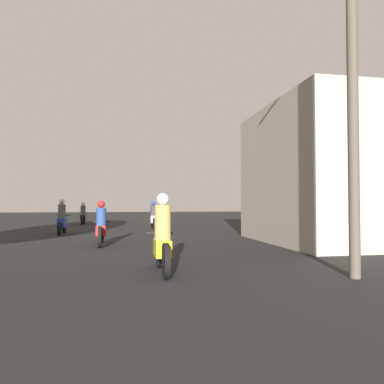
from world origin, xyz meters
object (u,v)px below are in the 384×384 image
object	(u,v)px
motorcycle_red	(101,227)
utility_pole_near	(353,88)
motorcycle_blue	(62,220)
motorcycle_silver	(153,217)
motorcycle_yellow	(162,241)
motorcycle_black	(83,215)
building_right_near	(343,175)

from	to	relation	value
motorcycle_red	utility_pole_near	distance (m)	8.53
motorcycle_blue	motorcycle_silver	distance (m)	5.52
motorcycle_yellow	motorcycle_black	size ratio (longest dim) A/B	1.01
motorcycle_yellow	motorcycle_blue	xyz separation A→B (m)	(-3.43, 10.06, -0.01)
motorcycle_red	utility_pole_near	bearing A→B (deg)	-55.52
motorcycle_yellow	motorcycle_blue	size ratio (longest dim) A/B	0.98
motorcycle_red	motorcycle_black	world-z (taller)	motorcycle_black
motorcycle_red	motorcycle_blue	xyz separation A→B (m)	(-1.97, 4.88, 0.03)
building_right_near	motorcycle_silver	bearing A→B (deg)	124.27
motorcycle_silver	utility_pole_near	world-z (taller)	utility_pole_near
motorcycle_red	motorcycle_black	distance (m)	12.93
motorcycle_blue	utility_pole_near	distance (m)	13.47
motorcycle_yellow	utility_pole_near	bearing A→B (deg)	-20.85
motorcycle_red	motorcycle_silver	distance (m)	8.64
motorcycle_silver	building_right_near	world-z (taller)	building_right_near
motorcycle_black	motorcycle_blue	bearing A→B (deg)	-82.00
motorcycle_blue	building_right_near	world-z (taller)	building_right_near
motorcycle_blue	motorcycle_black	bearing A→B (deg)	96.82
motorcycle_yellow	utility_pole_near	size ratio (longest dim) A/B	0.28
motorcycle_blue	building_right_near	xyz separation A→B (m)	(10.36, -5.41, 1.76)
motorcycle_blue	motorcycle_black	distance (m)	7.92
motorcycle_yellow	utility_pole_near	xyz separation A→B (m)	(3.42, -1.18, 2.89)
motorcycle_silver	utility_pole_near	xyz separation A→B (m)	(2.52, -14.66, 2.92)
utility_pole_near	building_right_near	bearing A→B (deg)	58.90
motorcycle_red	motorcycle_silver	xyz separation A→B (m)	(2.36, 8.31, 0.01)
motorcycle_yellow	building_right_near	xyz separation A→B (m)	(6.93, 4.64, 1.75)
motorcycle_yellow	building_right_near	world-z (taller)	building_right_near
motorcycle_yellow	motorcycle_blue	distance (m)	10.62
building_right_near	motorcycle_red	bearing A→B (deg)	176.35
motorcycle_yellow	motorcycle_red	world-z (taller)	motorcycle_yellow
motorcycle_silver	motorcycle_blue	bearing A→B (deg)	-150.91
motorcycle_blue	motorcycle_black	size ratio (longest dim) A/B	1.03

